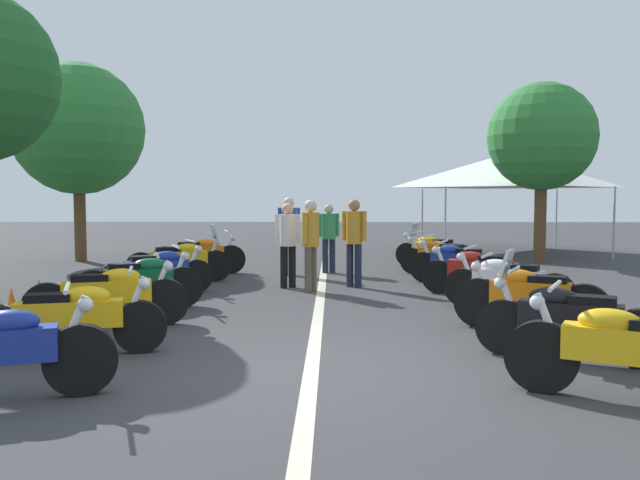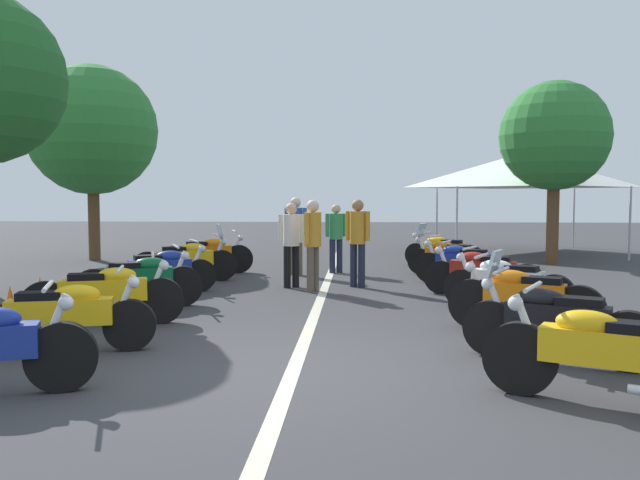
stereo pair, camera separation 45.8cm
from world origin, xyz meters
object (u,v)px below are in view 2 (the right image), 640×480
object	(u,v)px
motorcycle_left_row_1	(63,315)
roadside_tree_0	(555,137)
motorcycle_left_row_4	(161,270)
motorcycle_right_row_3	(506,282)
bystander_4	(358,236)
bystander_3	(313,238)
bystander_1	(291,238)
event_tent	(523,170)
motorcycle_left_row_2	(105,293)
bystander_0	(336,233)
motorcycle_left_row_6	(207,254)
motorcycle_right_row_1	(554,320)
motorcycle_right_row_7	(442,250)
roadside_tree_1	(92,130)
motorcycle_right_row_0	(606,353)
motorcycle_right_row_5	(462,263)
motorcycle_left_row_5	(186,260)
traffic_cone_1	(11,309)
motorcycle_right_row_2	(523,298)
traffic_cone_2	(90,286)
motorcycle_right_row_4	(482,271)
motorcycle_right_row_6	(448,256)
motorcycle_left_row_3	(140,280)
traffic_cone_0	(40,298)

from	to	relation	value
motorcycle_left_row_1	roadside_tree_0	size ratio (longest dim) A/B	0.43
motorcycle_left_row_4	motorcycle_right_row_3	bearing A→B (deg)	-42.01
bystander_4	bystander_3	bearing A→B (deg)	156.18
bystander_1	event_tent	distance (m)	10.80
motorcycle_left_row_2	bystander_0	xyz separation A→B (m)	(6.53, -2.97, 0.48)
roadside_tree_0	motorcycle_left_row_1	bearing A→B (deg)	140.88
bystander_4	motorcycle_left_row_2	bearing A→B (deg)	166.15
event_tent	motorcycle_left_row_2	bearing A→B (deg)	144.94
motorcycle_left_row_6	motorcycle_right_row_1	distance (m)	9.69
motorcycle_right_row_7	bystander_4	size ratio (longest dim) A/B	1.07
bystander_3	roadside_tree_0	world-z (taller)	roadside_tree_0
roadside_tree_1	motorcycle_right_row_0	bearing A→B (deg)	-142.16
motorcycle_right_row_0	motorcycle_right_row_5	xyz separation A→B (m)	(7.76, 0.01, -0.01)
motorcycle_left_row_5	traffic_cone_1	size ratio (longest dim) A/B	3.41
motorcycle_right_row_2	bystander_4	size ratio (longest dim) A/B	1.09
motorcycle_left_row_4	motorcycle_right_row_7	distance (m)	7.46
motorcycle_left_row_2	traffic_cone_2	xyz separation A→B (m)	(1.95, 1.05, -0.17)
motorcycle_right_row_3	motorcycle_right_row_7	world-z (taller)	motorcycle_right_row_3
motorcycle_right_row_5	roadside_tree_0	xyz separation A→B (m)	(4.33, -3.05, 2.93)
motorcycle_right_row_4	bystander_0	world-z (taller)	bystander_0
motorcycle_right_row_3	motorcycle_right_row_7	bearing A→B (deg)	-60.40
motorcycle_right_row_6	bystander_1	size ratio (longest dim) A/B	1.10
motorcycle_right_row_4	bystander_1	world-z (taller)	bystander_1
motorcycle_left_row_3	motorcycle_right_row_6	bearing A→B (deg)	16.70
motorcycle_right_row_0	event_tent	bearing A→B (deg)	-74.66
motorcycle_left_row_4	motorcycle_right_row_1	distance (m)	7.46
motorcycle_right_row_2	motorcycle_right_row_5	bearing A→B (deg)	-64.21
roadside_tree_1	bystander_3	bearing A→B (deg)	-131.12
motorcycle_right_row_1	motorcycle_right_row_7	size ratio (longest dim) A/B	1.02
motorcycle_left_row_2	motorcycle_left_row_4	size ratio (longest dim) A/B	1.10
event_tent	bystander_1	bearing A→B (deg)	142.23
bystander_0	event_tent	distance (m)	8.40
motorcycle_right_row_2	motorcycle_right_row_6	world-z (taller)	motorcycle_right_row_6
motorcycle_left_row_2	motorcycle_right_row_5	world-z (taller)	motorcycle_left_row_2
bystander_3	traffic_cone_0	bearing A→B (deg)	63.60
bystander_4	event_tent	bearing A→B (deg)	-5.95
bystander_1	bystander_3	xyz separation A→B (m)	(-0.55, -0.47, 0.04)
bystander_3	bystander_4	bearing A→B (deg)	-112.82
bystander_0	bystander_1	size ratio (longest dim) A/B	0.97
motorcycle_left_row_6	motorcycle_right_row_1	size ratio (longest dim) A/B	1.11
motorcycle_right_row_1	motorcycle_right_row_7	distance (m)	9.44
event_tent	motorcycle_right_row_3	bearing A→B (deg)	165.13
roadside_tree_1	motorcycle_right_row_3	bearing A→B (deg)	-128.00
motorcycle_left_row_3	bystander_1	bearing A→B (deg)	26.04
event_tent	traffic_cone_2	bearing A→B (deg)	136.99
motorcycle_left_row_6	bystander_1	bearing A→B (deg)	-62.49
motorcycle_left_row_3	motorcycle_right_row_2	size ratio (longest dim) A/B	1.02
traffic_cone_0	bystander_4	bearing A→B (deg)	-53.03
motorcycle_right_row_0	traffic_cone_2	bearing A→B (deg)	-10.92
motorcycle_right_row_2	traffic_cone_1	distance (m)	6.86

